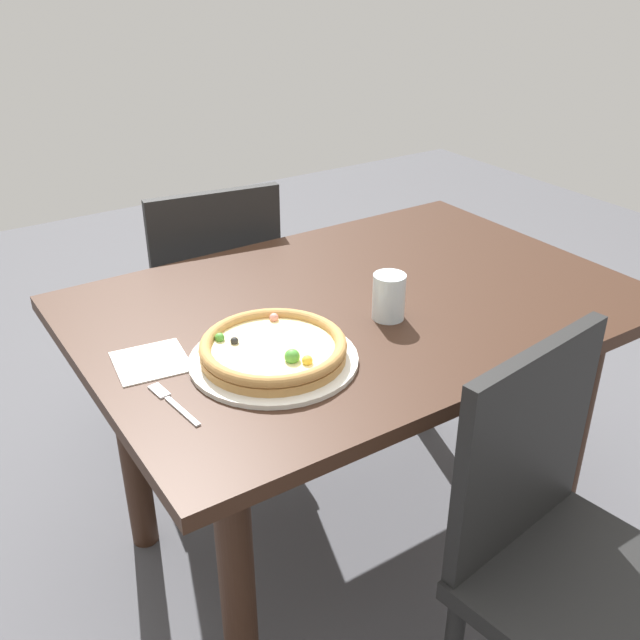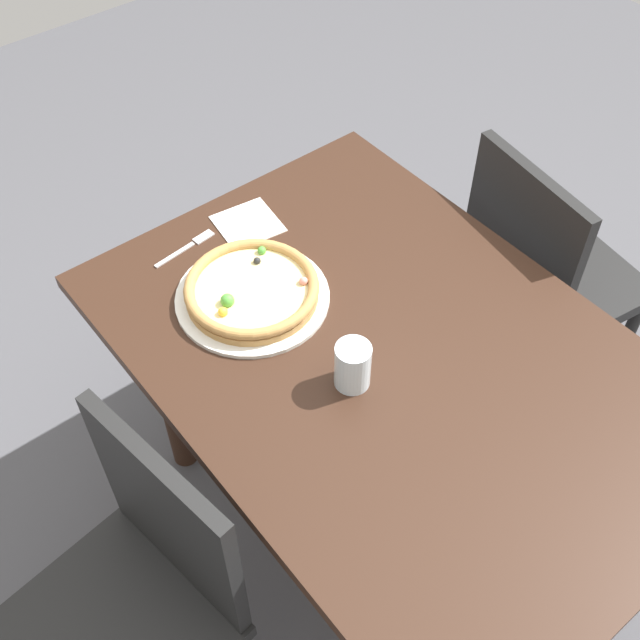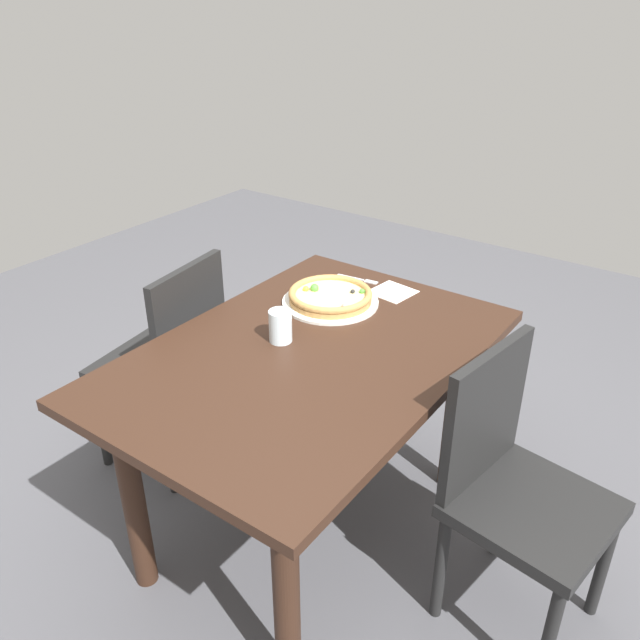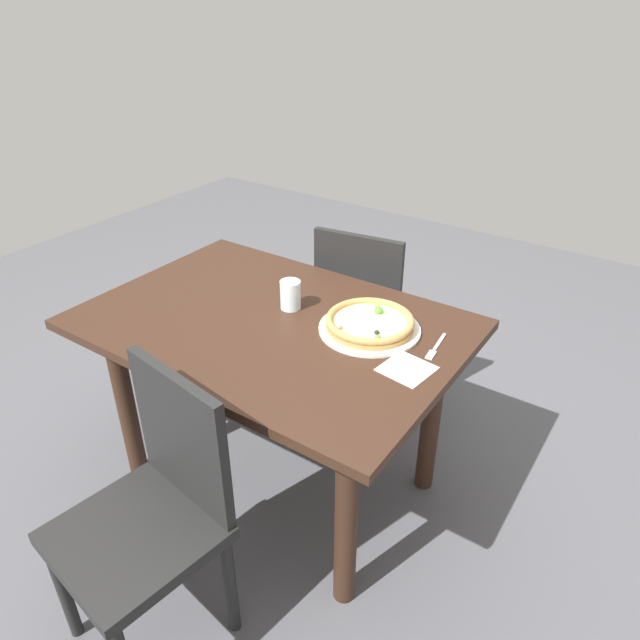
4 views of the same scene
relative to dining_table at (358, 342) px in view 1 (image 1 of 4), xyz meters
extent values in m
plane|color=#4C4C51|center=(0.00, 0.00, -0.61)|extent=(6.00, 6.00, 0.00)
cube|color=#331E14|center=(0.00, 0.00, 0.10)|extent=(1.28, 0.88, 0.03)
cylinder|color=#331E14|center=(-0.49, -0.29, -0.27)|extent=(0.07, 0.07, 0.69)
cylinder|color=#331E14|center=(0.49, -0.29, -0.27)|extent=(0.07, 0.07, 0.69)
cylinder|color=#331E14|center=(-0.49, 0.29, -0.27)|extent=(0.07, 0.07, 0.69)
cylinder|color=#331E14|center=(0.49, 0.29, -0.27)|extent=(0.07, 0.07, 0.69)
cylinder|color=black|center=(0.16, -0.53, -0.41)|extent=(0.04, 0.04, 0.40)
cube|color=black|center=(0.01, -0.72, -0.19)|extent=(0.45, 0.45, 0.04)
cube|color=black|center=(-0.02, -0.54, 0.04)|extent=(0.38, 0.08, 0.42)
cylinder|color=black|center=(-0.23, 0.91, -0.41)|extent=(0.04, 0.04, 0.40)
cylinder|color=black|center=(0.11, 0.86, -0.41)|extent=(0.04, 0.04, 0.40)
cylinder|color=black|center=(-0.28, 0.58, -0.41)|extent=(0.04, 0.04, 0.40)
cylinder|color=black|center=(0.06, 0.53, -0.41)|extent=(0.04, 0.04, 0.40)
cube|color=black|center=(-0.08, 0.72, -0.19)|extent=(0.45, 0.45, 0.04)
cube|color=black|center=(-0.11, 0.54, 0.04)|extent=(0.38, 0.09, 0.42)
cylinder|color=silver|center=(-0.31, -0.13, 0.12)|extent=(0.34, 0.34, 0.01)
cylinder|color=#B78447|center=(-0.31, -0.13, 0.13)|extent=(0.29, 0.29, 0.02)
cylinder|color=beige|center=(-0.31, -0.13, 0.14)|extent=(0.25, 0.25, 0.01)
torus|color=#B78447|center=(-0.31, -0.13, 0.15)|extent=(0.29, 0.29, 0.02)
sphere|color=#4C9E38|center=(-0.38, -0.05, 0.15)|extent=(0.02, 0.02, 0.02)
sphere|color=#4C9E38|center=(-0.30, -0.20, 0.16)|extent=(0.03, 0.03, 0.03)
sphere|color=gold|center=(-0.28, -0.22, 0.15)|extent=(0.02, 0.02, 0.02)
sphere|color=#E58C7F|center=(-0.25, -0.03, 0.15)|extent=(0.02, 0.02, 0.02)
sphere|color=#262626|center=(-0.36, -0.08, 0.15)|extent=(0.02, 0.02, 0.02)
cube|color=silver|center=(-0.53, -0.19, 0.12)|extent=(0.02, 0.11, 0.00)
cube|color=silver|center=(-0.54, -0.11, 0.12)|extent=(0.03, 0.05, 0.00)
cylinder|color=silver|center=(0.00, -0.11, 0.17)|extent=(0.07, 0.07, 0.10)
cube|color=white|center=(-0.51, 0.00, 0.12)|extent=(0.16, 0.16, 0.00)
camera|label=1|loc=(-0.90, -1.21, 0.86)|focal=40.49mm
camera|label=2|loc=(0.69, -0.74, 1.37)|focal=43.86mm
camera|label=3|loc=(1.35, 1.02, 1.12)|focal=36.17mm
camera|label=4|loc=(-1.10, 1.31, 1.11)|focal=32.64mm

